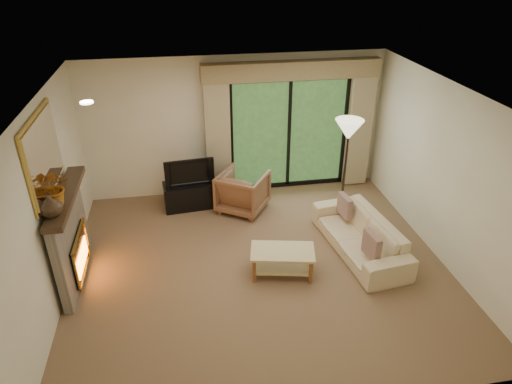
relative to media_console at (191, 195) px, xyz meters
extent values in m
plane|color=brown|center=(0.92, -1.95, -0.24)|extent=(5.50, 5.50, 0.00)
plane|color=silver|center=(0.92, -1.95, 2.36)|extent=(5.50, 5.50, 0.00)
plane|color=#EDE2C3|center=(0.92, 0.55, 1.06)|extent=(5.00, 0.00, 5.00)
plane|color=#EDE2C3|center=(0.92, -4.45, 1.06)|extent=(5.00, 0.00, 5.00)
plane|color=#EDE2C3|center=(-1.83, -1.95, 1.06)|extent=(0.00, 5.00, 5.00)
plane|color=#EDE2C3|center=(3.67, -1.95, 1.06)|extent=(0.00, 5.00, 5.00)
cube|color=tan|center=(0.57, 0.39, 0.96)|extent=(0.45, 0.18, 2.35)
cube|color=tan|center=(3.27, 0.39, 0.96)|extent=(0.45, 0.18, 2.35)
cube|color=#957E55|center=(1.92, 0.41, 2.08)|extent=(3.20, 0.24, 0.32)
cube|color=black|center=(0.00, 0.00, 0.00)|extent=(0.99, 0.52, 0.48)
imported|color=black|center=(0.00, 0.00, 0.49)|extent=(0.88, 0.19, 0.50)
imported|color=brown|center=(0.92, -0.26, 0.13)|extent=(1.10, 1.10, 0.74)
imported|color=beige|center=(2.53, -1.83, 0.05)|extent=(1.00, 2.04, 0.57)
cube|color=brown|center=(2.46, -2.39, 0.25)|extent=(0.14, 0.38, 0.38)
cube|color=brown|center=(2.46, -1.26, 0.25)|extent=(0.14, 0.37, 0.36)
imported|color=#362619|center=(-1.69, -2.30, 1.28)|extent=(0.36, 0.36, 0.29)
imported|color=#9E5814|center=(-1.69, -2.05, 1.38)|extent=(0.47, 0.41, 0.50)
camera|label=1|loc=(-0.07, -7.36, 4.02)|focal=32.00mm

